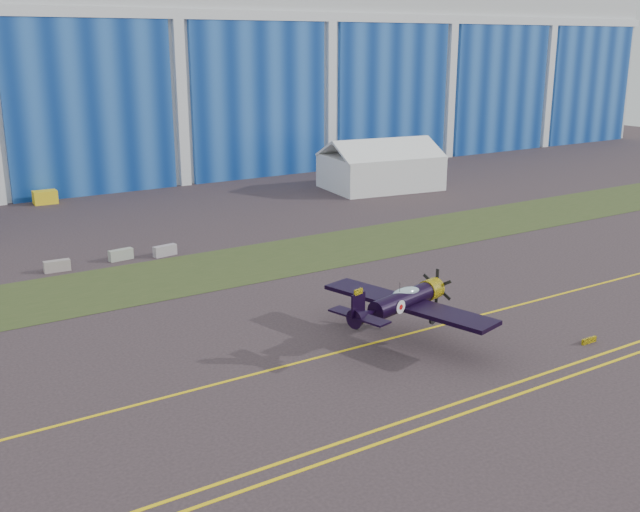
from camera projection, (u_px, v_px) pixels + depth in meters
ground at (167, 355)px, 43.11m from camera, size 260.00×260.00×0.00m
grass_median at (95, 290)px, 54.42m from camera, size 260.00×10.00×0.02m
taxiway_centreline at (203, 388)px, 39.06m from camera, size 200.00×0.20×0.02m
edge_line_near at (296, 472)px, 31.38m from camera, size 80.00×0.20×0.02m
edge_line_far at (284, 461)px, 32.19m from camera, size 80.00×0.20×0.02m
guard_board_right at (589, 340)px, 44.80m from camera, size 1.20×0.15×0.35m
warbird at (402, 301)px, 44.29m from camera, size 12.09×13.52×3.42m
tent at (381, 163)px, 91.45m from camera, size 14.51×11.47×6.18m
tug at (45, 197)px, 83.24m from camera, size 2.59×1.68×1.48m
gse_box at (430, 162)px, 106.32m from camera, size 3.34×2.00×1.92m
barrier_a at (57, 266)px, 58.74m from camera, size 2.03×0.70×0.90m
barrier_b at (121, 255)px, 61.83m from camera, size 2.06×0.82×0.90m
barrier_c at (165, 251)px, 63.04m from camera, size 2.06×0.88×0.90m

